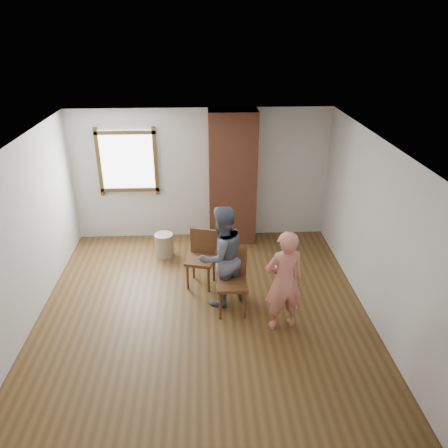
{
  "coord_description": "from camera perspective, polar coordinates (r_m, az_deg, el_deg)",
  "views": [
    {
      "loc": [
        0.04,
        -5.4,
        4.1
      ],
      "look_at": [
        0.35,
        0.8,
        1.15
      ],
      "focal_mm": 35.0,
      "sensor_mm": 36.0,
      "label": 1
    }
  ],
  "objects": [
    {
      "name": "dark_pot",
      "position": [
        8.82,
        -8.21,
        -2.0
      ],
      "size": [
        0.17,
        0.17,
        0.16
      ],
      "primitive_type": "cylinder",
      "rotation": [
        0.0,
        0.0,
        -0.07
      ],
      "color": "black",
      "rests_on": "ground"
    },
    {
      "name": "cake_plate",
      "position": [
        6.87,
        7.33,
        -5.4
      ],
      "size": [
        0.18,
        0.18,
        0.01
      ],
      "primitive_type": "cylinder",
      "color": "white",
      "rests_on": "side_table"
    },
    {
      "name": "room_shell",
      "position": [
        6.43,
        -3.55,
        4.49
      ],
      "size": [
        5.04,
        5.52,
        2.62
      ],
      "color": "silver",
      "rests_on": "ground"
    },
    {
      "name": "cake_slice",
      "position": [
        6.86,
        7.43,
        -5.15
      ],
      "size": [
        0.08,
        0.07,
        0.06
      ],
      "primitive_type": "cube",
      "color": "silver",
      "rests_on": "cake_plate"
    },
    {
      "name": "dining_chair_left",
      "position": [
        7.26,
        -2.92,
        -4.03
      ],
      "size": [
        0.54,
        0.54,
        0.95
      ],
      "rotation": [
        0.0,
        0.0,
        -0.27
      ],
      "color": "brown",
      "rests_on": "ground"
    },
    {
      "name": "side_table",
      "position": [
        6.98,
        7.24,
        -6.81
      ],
      "size": [
        0.4,
        0.4,
        0.6
      ],
      "color": "brown",
      "rests_on": "ground"
    },
    {
      "name": "dining_chair_right",
      "position": [
        6.62,
        1.04,
        -7.04
      ],
      "size": [
        0.46,
        0.46,
        0.98
      ],
      "rotation": [
        0.0,
        0.0,
        -0.02
      ],
      "color": "brown",
      "rests_on": "ground"
    },
    {
      "name": "person_pink",
      "position": [
        6.18,
        7.82,
        -7.41
      ],
      "size": [
        0.63,
        0.48,
        1.55
      ],
      "primitive_type": "imported",
      "rotation": [
        0.0,
        0.0,
        3.35
      ],
      "color": "#EB8375",
      "rests_on": "ground"
    },
    {
      "name": "brick_chimney",
      "position": [
        8.4,
        1.11,
        5.94
      ],
      "size": [
        0.9,
        0.5,
        2.6
      ],
      "primitive_type": "cube",
      "color": "#AA593C",
      "rests_on": "ground"
    },
    {
      "name": "stoneware_crock",
      "position": [
        8.28,
        -7.82,
        -2.75
      ],
      "size": [
        0.37,
        0.37,
        0.45
      ],
      "primitive_type": "cylinder",
      "rotation": [
        0.0,
        0.0,
        -0.07
      ],
      "color": "tan",
      "rests_on": "ground"
    },
    {
      "name": "ground",
      "position": [
        6.78,
        -2.68,
        -11.82
      ],
      "size": [
        5.5,
        5.5,
        0.0
      ],
      "primitive_type": "plane",
      "color": "brown",
      "rests_on": "ground"
    },
    {
      "name": "man",
      "position": [
        6.64,
        -0.31,
        -4.24
      ],
      "size": [
        0.99,
        0.93,
        1.63
      ],
      "primitive_type": "imported",
      "rotation": [
        0.0,
        0.0,
        3.65
      ],
      "color": "#131B34",
      "rests_on": "ground"
    }
  ]
}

